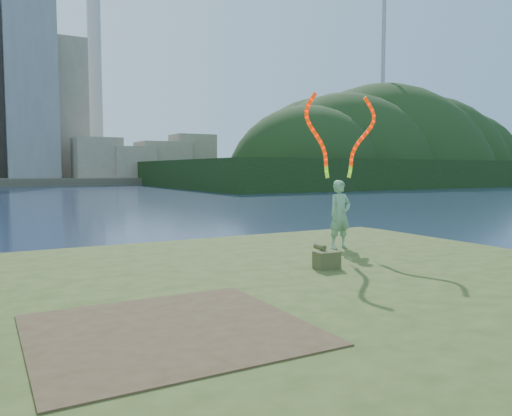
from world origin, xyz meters
TOP-DOWN VIEW (x-y plane):
  - ground at (0.00, 0.00)m, footprint 320.00×320.00m
  - grassy_knoll at (0.00, -2.30)m, footprint 20.00×18.00m
  - dirt_patch at (-2.20, -3.20)m, footprint 3.20×3.00m
  - far_shore at (0.00, 95.00)m, footprint 320.00×40.00m
  - wooded_hill at (59.57, 59.96)m, footprint 78.00×50.00m
  - woman_with_ribbons at (3.51, 0.76)m, footprint 2.07×0.40m
  - canvas_bag at (1.72, -1.10)m, footprint 0.49×0.56m

SIDE VIEW (x-z plane):
  - ground at x=0.00m, z-range 0.00..0.00m
  - wooded_hill at x=59.57m, z-range -31.34..31.66m
  - grassy_knoll at x=0.00m, z-range -0.06..0.74m
  - far_shore at x=0.00m, z-range 0.00..1.20m
  - dirt_patch at x=-2.20m, z-range 0.80..0.82m
  - canvas_bag at x=1.72m, z-range 0.76..1.21m
  - woman_with_ribbons at x=3.51m, z-range 0.18..4.23m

